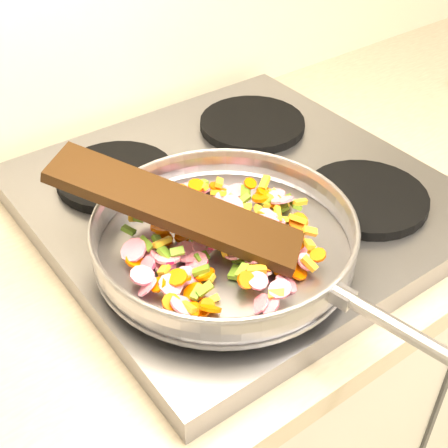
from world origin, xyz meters
TOP-DOWN VIEW (x-y plane):
  - base_cabinet at (0.00, 1.67)m, footprint 3.00×0.65m
  - cooktop at (-0.70, 1.67)m, footprint 0.60×0.60m
  - grate_fl at (-0.84, 1.52)m, footprint 0.19×0.19m
  - grate_fr at (-0.56, 1.52)m, footprint 0.19×0.19m
  - grate_bl at (-0.84, 1.81)m, footprint 0.19×0.19m
  - grate_br at (-0.56, 1.81)m, footprint 0.19×0.19m
  - saute_pan at (-0.81, 1.55)m, footprint 0.39×0.56m
  - vegetable_heap at (-0.81, 1.55)m, footprint 0.29×0.29m
  - wooden_spatula at (-0.86, 1.59)m, footprint 0.27×0.31m

SIDE VIEW (x-z plane):
  - base_cabinet at x=0.00m, z-range 0.00..0.86m
  - cooktop at x=-0.70m, z-range 0.90..0.94m
  - grate_fl at x=-0.84m, z-range 0.94..0.96m
  - grate_fr at x=-0.56m, z-range 0.94..0.96m
  - grate_bl at x=-0.84m, z-range 0.94..0.96m
  - grate_br at x=-0.56m, z-range 0.94..0.96m
  - vegetable_heap at x=-0.81m, z-range 0.95..1.00m
  - saute_pan at x=-0.81m, z-range 0.96..1.01m
  - wooden_spatula at x=-0.86m, z-range 0.97..1.08m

